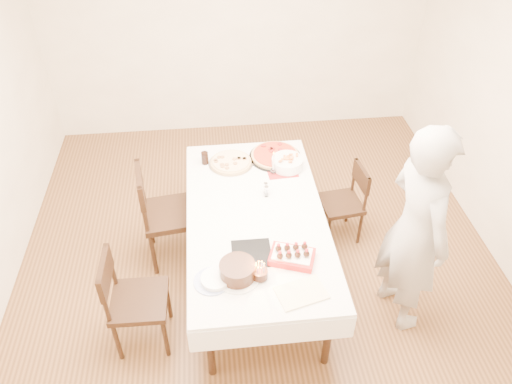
{
  "coord_description": "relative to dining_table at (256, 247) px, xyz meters",
  "views": [
    {
      "loc": [
        -0.38,
        -3.17,
        3.53
      ],
      "look_at": [
        -0.05,
        -0.12,
        1.0
      ],
      "focal_mm": 35.0,
      "sensor_mm": 36.0,
      "label": 1
    }
  ],
  "objects": [
    {
      "name": "layer_cake",
      "position": [
        -0.2,
        -0.65,
        0.44
      ],
      "size": [
        0.38,
        0.38,
        0.13
      ],
      "primitive_type": "cylinder",
      "rotation": [
        0.0,
        0.0,
        0.16
      ],
      "color": "black",
      "rests_on": "dining_table"
    },
    {
      "name": "pizza_white",
      "position": [
        -0.16,
        0.74,
        0.4
      ],
      "size": [
        0.47,
        0.47,
        0.04
      ],
      "primitive_type": "cylinder",
      "rotation": [
        0.0,
        0.0,
        -0.11
      ],
      "color": "beige",
      "rests_on": "dining_table"
    },
    {
      "name": "dining_table",
      "position": [
        0.0,
        0.0,
        0.0
      ],
      "size": [
        1.38,
        2.26,
        0.75
      ],
      "primitive_type": "cube",
      "rotation": [
        0.0,
        0.0,
        -0.12
      ],
      "color": "white",
      "rests_on": "floor"
    },
    {
      "name": "floor",
      "position": [
        0.05,
        0.12,
        -0.38
      ],
      "size": [
        5.0,
        5.0,
        0.0
      ],
      "primitive_type": "plane",
      "color": "#52331C",
      "rests_on": "ground"
    },
    {
      "name": "cake_board",
      "position": [
        -0.08,
        -0.43,
        0.38
      ],
      "size": [
        0.3,
        0.3,
        0.01
      ],
      "primitive_type": "cube",
      "rotation": [
        0.0,
        0.0,
        -0.01
      ],
      "color": "black",
      "rests_on": "dining_table"
    },
    {
      "name": "strawberry_box",
      "position": [
        0.22,
        -0.52,
        0.42
      ],
      "size": [
        0.38,
        0.32,
        0.08
      ],
      "primitive_type": null,
      "rotation": [
        0.0,
        0.0,
        -0.35
      ],
      "color": "red",
      "rests_on": "dining_table"
    },
    {
      "name": "box_lid",
      "position": [
        0.23,
        -0.85,
        0.38
      ],
      "size": [
        0.39,
        0.31,
        0.03
      ],
      "primitive_type": "cube",
      "rotation": [
        0.0,
        0.0,
        0.26
      ],
      "color": "beige",
      "rests_on": "dining_table"
    },
    {
      "name": "shaker_pair",
      "position": [
        0.12,
        0.24,
        0.43
      ],
      "size": [
        0.11,
        0.11,
        0.1
      ],
      "primitive_type": null,
      "rotation": [
        0.0,
        0.0,
        -0.21
      ],
      "color": "white",
      "rests_on": "dining_table"
    },
    {
      "name": "pasta_bowl",
      "position": [
        0.36,
        0.63,
        0.43
      ],
      "size": [
        0.32,
        0.32,
        0.09
      ],
      "primitive_type": "cylinder",
      "rotation": [
        0.0,
        0.0,
        -0.11
      ],
      "color": "white",
      "rests_on": "dining_table"
    },
    {
      "name": "china_plate",
      "position": [
        -0.39,
        -0.67,
        0.38
      ],
      "size": [
        0.32,
        0.32,
        0.01
      ],
      "primitive_type": "cylinder",
      "rotation": [
        0.0,
        0.0,
        -0.21
      ],
      "color": "white",
      "rests_on": "dining_table"
    },
    {
      "name": "cola_glass",
      "position": [
        -0.4,
        0.78,
        0.44
      ],
      "size": [
        0.07,
        0.07,
        0.12
      ],
      "primitive_type": "cylinder",
      "rotation": [
        0.0,
        0.0,
        0.04
      ],
      "color": "black",
      "rests_on": "dining_table"
    },
    {
      "name": "birthday_cake",
      "position": [
        -0.04,
        -0.67,
        0.45
      ],
      "size": [
        0.13,
        0.13,
        0.13
      ],
      "primitive_type": "cylinder",
      "rotation": [
        0.0,
        0.0,
        -0.14
      ],
      "color": "#371D0F",
      "rests_on": "dining_table"
    },
    {
      "name": "person",
      "position": [
        1.15,
        -0.49,
        0.55
      ],
      "size": [
        0.59,
        0.76,
        1.85
      ],
      "primitive_type": "imported",
      "rotation": [
        0.0,
        0.0,
        1.81
      ],
      "color": "#A4A09A",
      "rests_on": "floor"
    },
    {
      "name": "red_placemat",
      "position": [
        0.3,
        0.6,
        0.38
      ],
      "size": [
        0.29,
        0.29,
        0.01
      ],
      "primitive_type": "cube",
      "rotation": [
        0.0,
        0.0,
        0.06
      ],
      "color": "#B21E1E",
      "rests_on": "dining_table"
    },
    {
      "name": "plate_stack",
      "position": [
        -0.37,
        -0.68,
        0.4
      ],
      "size": [
        0.22,
        0.22,
        0.04
      ],
      "primitive_type": "cylinder",
      "rotation": [
        0.0,
        0.0,
        0.05
      ],
      "color": "white",
      "rests_on": "dining_table"
    },
    {
      "name": "chair_left_savory",
      "position": [
        -0.74,
        0.36,
        0.14
      ],
      "size": [
        0.59,
        0.59,
        1.03
      ],
      "primitive_type": null,
      "rotation": [
        0.0,
        0.0,
        3.27
      ],
      "color": "black",
      "rests_on": "floor"
    },
    {
      "name": "pizza_pepperoni",
      "position": [
        0.27,
        0.8,
        0.4
      ],
      "size": [
        0.65,
        0.65,
        0.04
      ],
      "primitive_type": "cylinder",
      "rotation": [
        0.0,
        0.0,
        -0.39
      ],
      "color": "red",
      "rests_on": "dining_table"
    },
    {
      "name": "chair_left_dessert",
      "position": [
        -0.96,
        -0.56,
        0.08
      ],
      "size": [
        0.48,
        0.48,
        0.92
      ],
      "primitive_type": null,
      "rotation": [
        0.0,
        0.0,
        3.12
      ],
      "color": "black",
      "rests_on": "floor"
    },
    {
      "name": "wall_back",
      "position": [
        0.05,
        2.62,
        0.98
      ],
      "size": [
        4.5,
        0.04,
        2.7
      ],
      "primitive_type": "cube",
      "color": "white",
      "rests_on": "floor"
    },
    {
      "name": "chair_right_savory",
      "position": [
        0.87,
        0.46,
        0.03
      ],
      "size": [
        0.46,
        0.46,
        0.8
      ],
      "primitive_type": null,
      "rotation": [
        0.0,
        0.0,
        0.12
      ],
      "color": "black",
      "rests_on": "floor"
    },
    {
      "name": "taper_candle",
      "position": [
        0.22,
        0.55,
        0.5
      ],
      "size": [
        0.06,
        0.06,
        0.25
      ],
      "primitive_type": "cylinder",
      "rotation": [
        0.0,
        0.0,
        -0.29
      ],
      "color": "white",
      "rests_on": "dining_table"
    }
  ]
}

